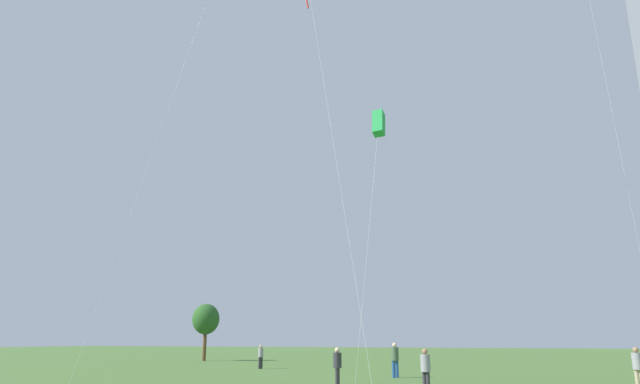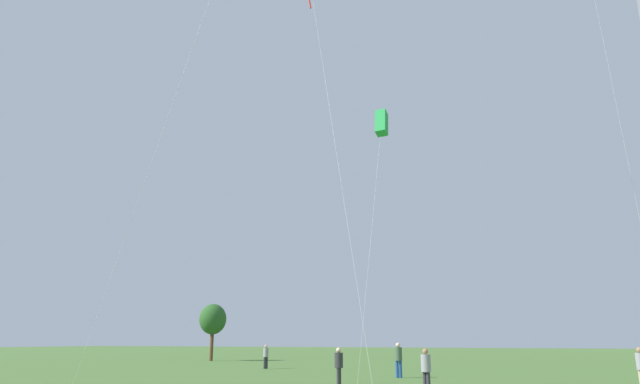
# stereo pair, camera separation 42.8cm
# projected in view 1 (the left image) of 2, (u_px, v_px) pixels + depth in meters

# --- Properties ---
(person_standing_0) EXTENTS (0.38, 0.38, 1.69)m
(person_standing_0) POSITION_uv_depth(u_px,v_px,m) (261.00, 355.00, 40.74)
(person_standing_0) COLOR #2D2D33
(person_standing_0) RESTS_ON ground
(person_standing_2) EXTENTS (0.42, 0.42, 1.88)m
(person_standing_2) POSITION_uv_depth(u_px,v_px,m) (395.00, 357.00, 31.22)
(person_standing_2) COLOR #1E478C
(person_standing_2) RESTS_ON ground
(person_standing_3) EXTENTS (0.39, 0.39, 1.74)m
(person_standing_3) POSITION_uv_depth(u_px,v_px,m) (638.00, 366.00, 23.06)
(person_standing_3) COLOR tan
(person_standing_3) RESTS_ON ground
(person_standing_4) EXTENTS (0.38, 0.38, 1.70)m
(person_standing_4) POSITION_uv_depth(u_px,v_px,m) (337.00, 364.00, 24.95)
(person_standing_4) COLOR #2D2D33
(person_standing_4) RESTS_ON ground
(person_standing_6) EXTENTS (0.38, 0.38, 1.70)m
(person_standing_6) POSITION_uv_depth(u_px,v_px,m) (426.00, 368.00, 21.83)
(person_standing_6) COLOR #2D2D33
(person_standing_6) RESTS_ON ground
(kite_flying_0) EXTENTS (0.93, 4.10, 15.58)m
(kite_flying_0) POSITION_uv_depth(u_px,v_px,m) (379.00, 124.00, 33.81)
(kite_flying_0) COLOR silver
(kite_flying_0) RESTS_ON ground
(park_tree_0) EXTENTS (2.72, 2.72, 5.60)m
(park_tree_0) POSITION_uv_depth(u_px,v_px,m) (206.00, 319.00, 56.74)
(park_tree_0) COLOR brown
(park_tree_0) RESTS_ON ground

